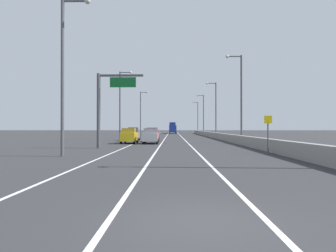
{
  "coord_description": "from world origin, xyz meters",
  "views": [
    {
      "loc": [
        -0.59,
        -6.29,
        2.06
      ],
      "look_at": [
        -1.34,
        43.38,
        2.35
      ],
      "focal_mm": 30.72,
      "sensor_mm": 36.0,
      "label": 1
    }
  ],
  "objects_px": {
    "box_truck": "(173,128)",
    "car_silver_0": "(151,136)",
    "lamp_post_right_second": "(240,93)",
    "car_yellow_1": "(129,136)",
    "lamp_post_left_mid": "(121,101)",
    "lamp_post_right_fifth": "(197,115)",
    "lamp_post_left_far": "(141,111)",
    "car_gray_4": "(134,134)",
    "lamp_post_left_near": "(66,66)",
    "car_red_2": "(153,135)",
    "car_green_3": "(153,131)",
    "lamp_post_right_third": "(215,106)",
    "speed_advisory_sign": "(268,131)",
    "lamp_post_right_fourth": "(203,112)",
    "overhead_sign_gantry": "(106,101)"
  },
  "relations": [
    {
      "from": "box_truck",
      "to": "lamp_post_right_second",
      "type": "bearing_deg",
      "value": -82.22
    },
    {
      "from": "overhead_sign_gantry",
      "to": "lamp_post_right_fourth",
      "type": "distance_m",
      "value": 55.04
    },
    {
      "from": "car_yellow_1",
      "to": "box_truck",
      "type": "bearing_deg",
      "value": 84.72
    },
    {
      "from": "lamp_post_left_far",
      "to": "car_silver_0",
      "type": "bearing_deg",
      "value": -82.0
    },
    {
      "from": "car_silver_0",
      "to": "car_gray_4",
      "type": "height_order",
      "value": "car_gray_4"
    },
    {
      "from": "lamp_post_right_fifth",
      "to": "box_truck",
      "type": "distance_m",
      "value": 11.02
    },
    {
      "from": "car_yellow_1",
      "to": "lamp_post_right_fifth",
      "type": "bearing_deg",
      "value": 77.57
    },
    {
      "from": "car_green_3",
      "to": "lamp_post_right_fourth",
      "type": "bearing_deg",
      "value": -19.78
    },
    {
      "from": "lamp_post_right_fifth",
      "to": "lamp_post_left_far",
      "type": "bearing_deg",
      "value": -119.72
    },
    {
      "from": "car_red_2",
      "to": "car_yellow_1",
      "type": "bearing_deg",
      "value": -115.21
    },
    {
      "from": "lamp_post_left_far",
      "to": "car_yellow_1",
      "type": "relative_size",
      "value": 2.68
    },
    {
      "from": "lamp_post_right_fifth",
      "to": "box_truck",
      "type": "height_order",
      "value": "lamp_post_right_fifth"
    },
    {
      "from": "car_silver_0",
      "to": "lamp_post_left_far",
      "type": "bearing_deg",
      "value": 98.0
    },
    {
      "from": "lamp_post_left_near",
      "to": "lamp_post_left_far",
      "type": "distance_m",
      "value": 53.59
    },
    {
      "from": "lamp_post_left_near",
      "to": "car_gray_4",
      "type": "distance_m",
      "value": 25.92
    },
    {
      "from": "lamp_post_left_far",
      "to": "car_gray_4",
      "type": "xyz_separation_m",
      "value": [
        1.8,
        -28.29,
        -5.43
      ]
    },
    {
      "from": "car_silver_0",
      "to": "car_red_2",
      "type": "bearing_deg",
      "value": 91.84
    },
    {
      "from": "car_gray_4",
      "to": "car_yellow_1",
      "type": "bearing_deg",
      "value": -86.15
    },
    {
      "from": "car_silver_0",
      "to": "car_gray_4",
      "type": "distance_m",
      "value": 9.4
    },
    {
      "from": "lamp_post_left_mid",
      "to": "lamp_post_left_near",
      "type": "bearing_deg",
      "value": -88.4
    },
    {
      "from": "lamp_post_right_second",
      "to": "car_gray_4",
      "type": "height_order",
      "value": "lamp_post_right_second"
    },
    {
      "from": "speed_advisory_sign",
      "to": "lamp_post_right_third",
      "type": "bearing_deg",
      "value": 88.04
    },
    {
      "from": "car_yellow_1",
      "to": "car_green_3",
      "type": "xyz_separation_m",
      "value": [
        -0.35,
        49.22,
        0.02
      ]
    },
    {
      "from": "lamp_post_right_fourth",
      "to": "lamp_post_right_fifth",
      "type": "xyz_separation_m",
      "value": [
        0.35,
        22.33,
        0.0
      ]
    },
    {
      "from": "car_green_3",
      "to": "box_truck",
      "type": "bearing_deg",
      "value": 64.23
    },
    {
      "from": "lamp_post_right_fifth",
      "to": "lamp_post_left_mid",
      "type": "relative_size",
      "value": 1.0
    },
    {
      "from": "lamp_post_left_mid",
      "to": "lamp_post_left_far",
      "type": "distance_m",
      "value": 26.8
    },
    {
      "from": "lamp_post_right_fourth",
      "to": "car_silver_0",
      "type": "height_order",
      "value": "lamp_post_right_fourth"
    },
    {
      "from": "lamp_post_left_far",
      "to": "car_green_3",
      "type": "relative_size",
      "value": 2.74
    },
    {
      "from": "lamp_post_right_third",
      "to": "car_red_2",
      "type": "relative_size",
      "value": 2.41
    },
    {
      "from": "lamp_post_left_far",
      "to": "car_gray_4",
      "type": "bearing_deg",
      "value": -86.35
    },
    {
      "from": "lamp_post_right_fourth",
      "to": "box_truck",
      "type": "relative_size",
      "value": 1.17
    },
    {
      "from": "lamp_post_left_near",
      "to": "car_red_2",
      "type": "distance_m",
      "value": 23.77
    },
    {
      "from": "car_gray_4",
      "to": "lamp_post_left_mid",
      "type": "bearing_deg",
      "value": 146.26
    },
    {
      "from": "overhead_sign_gantry",
      "to": "lamp_post_left_mid",
      "type": "relative_size",
      "value": 0.66
    },
    {
      "from": "lamp_post_right_fifth",
      "to": "lamp_post_left_near",
      "type": "bearing_deg",
      "value": -101.31
    },
    {
      "from": "car_silver_0",
      "to": "car_gray_4",
      "type": "xyz_separation_m",
      "value": [
        -3.4,
        8.76,
        0.06
      ]
    },
    {
      "from": "box_truck",
      "to": "car_silver_0",
      "type": "bearing_deg",
      "value": -92.64
    },
    {
      "from": "box_truck",
      "to": "lamp_post_right_third",
      "type": "bearing_deg",
      "value": -77.81
    },
    {
      "from": "car_red_2",
      "to": "car_green_3",
      "type": "xyz_separation_m",
      "value": [
        -3.0,
        43.59,
        -0.01
      ]
    },
    {
      "from": "speed_advisory_sign",
      "to": "lamp_post_right_second",
      "type": "relative_size",
      "value": 0.26
    },
    {
      "from": "lamp_post_right_third",
      "to": "lamp_post_right_second",
      "type": "bearing_deg",
      "value": -90.34
    },
    {
      "from": "lamp_post_right_fifth",
      "to": "car_silver_0",
      "type": "bearing_deg",
      "value": -99.99
    },
    {
      "from": "lamp_post_right_second",
      "to": "car_yellow_1",
      "type": "relative_size",
      "value": 2.68
    },
    {
      "from": "car_silver_0",
      "to": "speed_advisory_sign",
      "type": "bearing_deg",
      "value": -54.61
    },
    {
      "from": "lamp_post_left_mid",
      "to": "box_truck",
      "type": "distance_m",
      "value": 52.9
    },
    {
      "from": "car_yellow_1",
      "to": "lamp_post_right_second",
      "type": "bearing_deg",
      "value": -2.8
    },
    {
      "from": "speed_advisory_sign",
      "to": "lamp_post_left_far",
      "type": "relative_size",
      "value": 0.26
    },
    {
      "from": "lamp_post_left_far",
      "to": "car_red_2",
      "type": "relative_size",
      "value": 2.41
    },
    {
      "from": "lamp_post_right_third",
      "to": "car_green_3",
      "type": "bearing_deg",
      "value": 118.1
    }
  ]
}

